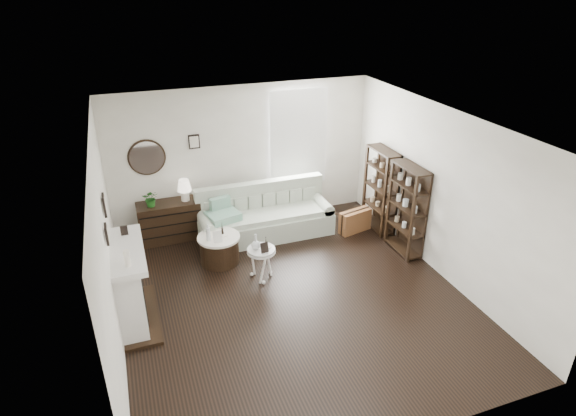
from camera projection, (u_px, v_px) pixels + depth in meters
name	position (u px, v px, depth m)	size (l,w,h in m)	color
room	(280.00, 141.00, 9.19)	(5.50, 5.50, 5.50)	black
fireplace	(130.00, 287.00, 6.69)	(0.50, 1.40, 1.84)	white
shelf_unit_far	(381.00, 190.00, 9.05)	(0.30, 0.80, 1.60)	black
shelf_unit_near	(407.00, 210.00, 8.29)	(0.30, 0.80, 1.60)	black
sofa	(264.00, 218.00, 9.06)	(2.48, 0.86, 0.96)	#A8B4A1
quilt	(223.00, 216.00, 8.60)	(0.55, 0.45, 0.14)	#279066
suitcase	(355.00, 221.00, 9.18)	(0.64, 0.21, 0.43)	brown
dresser	(170.00, 221.00, 8.85)	(1.11, 0.48, 0.74)	black
table_lamp	(185.00, 190.00, 8.69)	(0.26, 0.26, 0.41)	beige
potted_plant	(151.00, 198.00, 8.49)	(0.28, 0.24, 0.31)	#1D5819
drum_table	(219.00, 249.00, 8.18)	(0.72, 0.72, 0.50)	black
pedestal_table	(261.00, 251.00, 7.63)	(0.46, 0.46, 0.55)	white
eiffel_drum	(222.00, 229.00, 8.09)	(0.12, 0.12, 0.20)	black
bottle_drum	(208.00, 233.00, 7.88)	(0.07, 0.07, 0.29)	silver
card_frame_drum	(218.00, 237.00, 7.86)	(0.15, 0.01, 0.20)	white
eiffel_ped	(266.00, 242.00, 7.62)	(0.09, 0.09, 0.16)	black
flask_ped	(256.00, 242.00, 7.54)	(0.14, 0.14, 0.27)	silver
card_frame_ped	(265.00, 248.00, 7.48)	(0.13, 0.01, 0.17)	black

